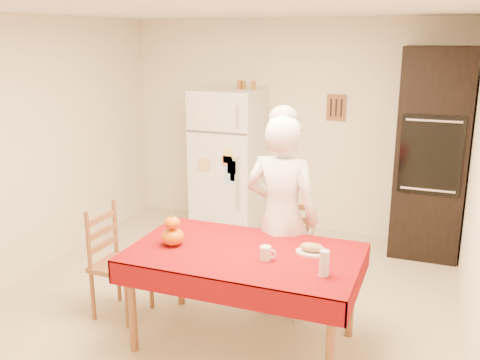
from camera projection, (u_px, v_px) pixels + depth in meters
The scene contains 17 objects.
floor at pixel (217, 306), 4.71m from camera, with size 4.50×4.50×0.00m, color #C9B691.
room_shell at pixel (215, 123), 4.28m from camera, with size 4.02×4.52×2.51m.
refrigerator at pixel (228, 161), 6.40m from camera, with size 0.75×0.74×1.70m.
oven_cabinet at pixel (431, 154), 5.59m from camera, with size 0.70×0.62×2.20m.
dining_table at pixel (244, 260), 3.96m from camera, with size 1.70×1.00×0.76m.
chair_far at pixel (284, 245), 4.74m from camera, with size 0.43×0.41×0.95m.
chair_left at pixel (114, 257), 4.47m from camera, with size 0.42×0.43×0.95m.
seated_woman at pixel (281, 218), 4.35m from camera, with size 0.63×0.41×1.72m, color silver.
coffee_mug at pixel (266, 253), 3.79m from camera, with size 0.08×0.08×0.10m, color silver.
pumpkin_lower at pixel (173, 237), 4.05m from camera, with size 0.18×0.18×0.13m, color #E85005.
pumpkin_upper at pixel (172, 223), 4.02m from camera, with size 0.12×0.12×0.09m, color #E24A05.
wine_glass at pixel (324, 263), 3.53m from camera, with size 0.07×0.07×0.18m, color silver.
bread_plate at pixel (312, 253), 3.90m from camera, with size 0.24×0.24×0.02m, color white.
bread_loaf at pixel (312, 247), 3.89m from camera, with size 0.18×0.10×0.06m, color #967449.
spice_jar_left at pixel (239, 85), 6.17m from camera, with size 0.05×0.05×0.10m, color #98521B.
spice_jar_mid at pixel (244, 85), 6.15m from camera, with size 0.05×0.05×0.10m, color brown.
spice_jar_right at pixel (254, 85), 6.11m from camera, with size 0.05×0.05×0.10m, color #91621A.
Camera 1 is at (1.71, -3.89, 2.31)m, focal length 40.00 mm.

